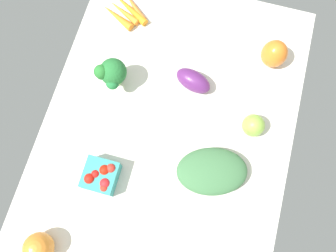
{
  "coord_description": "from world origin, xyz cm",
  "views": [
    {
      "loc": [
        27.21,
        7.43,
        104.53
      ],
      "look_at": [
        0.0,
        0.0,
        4.0
      ],
      "focal_mm": 36.83,
      "sensor_mm": 36.0,
      "label": 1
    }
  ],
  "objects": [
    {
      "name": "tablecloth",
      "position": [
        0.0,
        0.0,
        1.0
      ],
      "size": [
        104.0,
        76.0,
        2.0
      ],
      "primitive_type": "cube",
      "color": "silver",
      "rests_on": "ground"
    },
    {
      "name": "eggplant",
      "position": [
        -15.9,
        3.8,
        5.16
      ],
      "size": [
        9.49,
        13.0,
        6.32
      ],
      "primitive_type": "ellipsoid",
      "rotation": [
        0.0,
        0.0,
        4.41
      ],
      "color": "#5D2566",
      "rests_on": "tablecloth"
    },
    {
      "name": "bell_pepper_orange",
      "position": [
        -30.67,
        26.13,
        6.9
      ],
      "size": [
        10.83,
        10.83,
        9.79
      ],
      "primitive_type": "ellipsoid",
      "rotation": [
        0.0,
        0.0,
        5.16
      ],
      "color": "orange",
      "rests_on": "tablecloth"
    },
    {
      "name": "broccoli_head",
      "position": [
        -9.79,
        -20.31,
        9.73
      ],
      "size": [
        9.33,
        9.2,
        12.04
      ],
      "color": "#A2CC79",
      "rests_on": "tablecloth"
    },
    {
      "name": "carrot_bunch",
      "position": [
        -35.49,
        -24.64,
        3.26
      ],
      "size": [
        15.65,
        17.0,
        2.75
      ],
      "color": "orange",
      "rests_on": "tablecloth"
    },
    {
      "name": "leafy_greens_clump",
      "position": [
        10.03,
        15.96,
        4.96
      ],
      "size": [
        19.36,
        23.79,
        5.93
      ],
      "primitive_type": "ellipsoid",
      "rotation": [
        0.0,
        0.0,
        5.0
      ],
      "color": "#3E7043",
      "rests_on": "tablecloth"
    },
    {
      "name": "berry_basket",
      "position": [
        19.88,
        -14.54,
        5.35
      ],
      "size": [
        9.45,
        9.45,
        6.79
      ],
      "color": "teal",
      "rests_on": "tablecloth"
    },
    {
      "name": "heirloom_tomato_orange",
      "position": [
        42.82,
        -24.59,
        6.18
      ],
      "size": [
        8.36,
        8.36,
        8.36
      ],
      "primitive_type": "sphere",
      "color": "orange",
      "rests_on": "tablecloth"
    },
    {
      "name": "heirloom_tomato_green",
      "position": [
        -6.54,
        24.74,
        5.42
      ],
      "size": [
        6.83,
        6.83,
        6.83
      ],
      "primitive_type": "sphere",
      "color": "#8BBC43",
      "rests_on": "tablecloth"
    }
  ]
}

